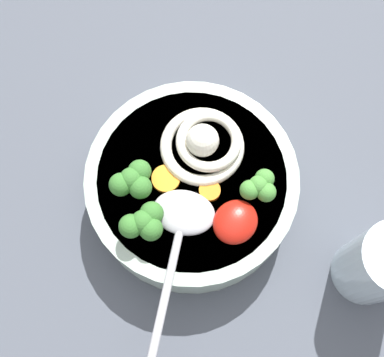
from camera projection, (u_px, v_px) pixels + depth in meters
table_slab at (192, 200)px, 57.63cm from camera, size 92.22×92.22×4.08cm
soup_bowl at (192, 188)px, 52.60cm from camera, size 21.30×21.30×6.22cm
noodle_pile at (204, 144)px, 49.67cm from camera, size 9.21×9.03×3.70cm
soup_spoon at (181, 227)px, 47.41cm from camera, size 16.68×11.35×1.60cm
chili_sauce_dollop at (235, 222)px, 47.34cm from camera, size 4.48×4.04×2.02cm
broccoli_floret_far at (260, 187)px, 47.56cm from camera, size 3.71×3.20×2.94cm
broccoli_floret_beside_noodles at (133, 181)px, 47.40cm from camera, size 4.37×3.76×3.46cm
broccoli_floret_near_spoon at (143, 222)px, 46.15cm from camera, size 4.38×3.77×3.47cm
carrot_slice_center at (211, 190)px, 49.03cm from camera, size 2.09×2.09×0.68cm
carrot_slice_rear at (166, 179)px, 49.43cm from camera, size 2.79×2.79×0.58cm
drinking_glass at (380, 265)px, 48.15cm from camera, size 6.67×6.67×10.29cm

